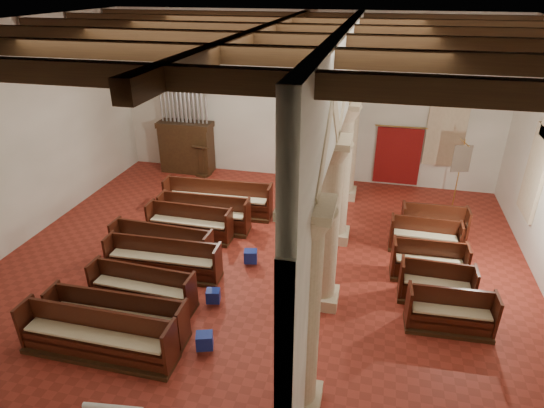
{
  "coord_description": "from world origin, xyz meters",
  "views": [
    {
      "loc": [
        2.64,
        -10.18,
        6.89
      ],
      "look_at": [
        0.11,
        0.5,
        1.45
      ],
      "focal_mm": 30.0,
      "sensor_mm": 36.0,
      "label": 1
    }
  ],
  "objects_px": {
    "lectern": "(203,163)",
    "nave_pew_0": "(98,342)",
    "processional_banner": "(456,189)",
    "aisle_pew_0": "(449,317)",
    "pipe_organ": "(186,138)"
  },
  "relations": [
    {
      "from": "pipe_organ",
      "to": "lectern",
      "type": "xyz_separation_m",
      "value": [
        0.76,
        -0.35,
        -0.83
      ]
    },
    {
      "from": "aisle_pew_0",
      "to": "processional_banner",
      "type": "bearing_deg",
      "value": 80.14
    },
    {
      "from": "lectern",
      "to": "aisle_pew_0",
      "type": "xyz_separation_m",
      "value": [
        8.34,
        -6.93,
        -0.21
      ]
    },
    {
      "from": "nave_pew_0",
      "to": "processional_banner",
      "type": "bearing_deg",
      "value": 47.34
    },
    {
      "from": "processional_banner",
      "to": "nave_pew_0",
      "type": "xyz_separation_m",
      "value": [
        -7.7,
        -8.38,
        -0.47
      ]
    },
    {
      "from": "lectern",
      "to": "nave_pew_0",
      "type": "height_order",
      "value": "lectern"
    },
    {
      "from": "pipe_organ",
      "to": "processional_banner",
      "type": "bearing_deg",
      "value": -7.84
    },
    {
      "from": "pipe_organ",
      "to": "nave_pew_0",
      "type": "height_order",
      "value": "pipe_organ"
    },
    {
      "from": "lectern",
      "to": "processional_banner",
      "type": "height_order",
      "value": "processional_banner"
    },
    {
      "from": "nave_pew_0",
      "to": "aisle_pew_0",
      "type": "relative_size",
      "value": 1.74
    },
    {
      "from": "aisle_pew_0",
      "to": "lectern",
      "type": "bearing_deg",
      "value": 137.43
    },
    {
      "from": "lectern",
      "to": "processional_banner",
      "type": "relative_size",
      "value": 0.52
    },
    {
      "from": "lectern",
      "to": "processional_banner",
      "type": "distance_m",
      "value": 9.13
    },
    {
      "from": "lectern",
      "to": "aisle_pew_0",
      "type": "height_order",
      "value": "lectern"
    },
    {
      "from": "processional_banner",
      "to": "aisle_pew_0",
      "type": "bearing_deg",
      "value": -110.33
    }
  ]
}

